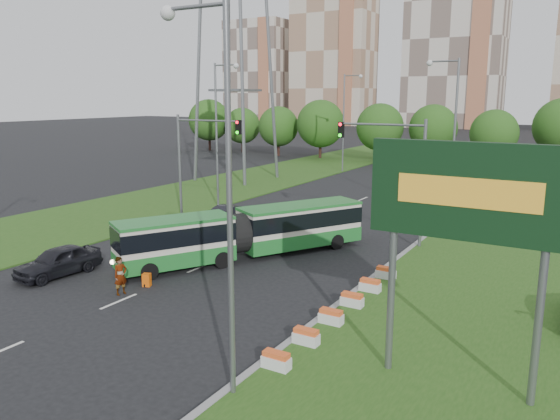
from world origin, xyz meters
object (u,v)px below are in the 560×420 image
Objects in this scene: traffic_mast_left at (196,151)px; articulated_bus at (243,232)px; shopping_trolley at (147,280)px; traffic_mast_median at (398,162)px; pedestrian at (120,276)px; car_left_near at (58,261)px; car_left_far at (224,215)px; billboard at (467,203)px.

traffic_mast_left is 0.53× the size of articulated_bus.
articulated_bus is 6.94m from shopping_trolley.
traffic_mast_median reaches higher than pedestrian.
car_left_near reaches higher than car_left_far.
articulated_bus is (-14.34, 8.92, -4.64)m from billboard.
billboard is 16.70m from pedestrian.
car_left_near is 1.09× the size of car_left_far.
articulated_bus is 8.33m from pedestrian.
traffic_mast_left is 14.74m from car_left_near.
traffic_mast_left reaches higher than car_left_near.
traffic_mast_median is 13.63m from car_left_far.
pedestrian is at bearing -118.76° from traffic_mast_median.
pedestrian reaches higher than car_left_near.
pedestrian reaches higher than car_left_far.
car_left_far is at bearing 28.53° from pedestrian.
traffic_mast_median is at bearing 115.03° from billboard.
billboard is at bearing 1.96° from car_left_near.
car_left_near is at bearing 176.96° from billboard.
billboard is 1.00× the size of traffic_mast_median.
billboard is 12.20× the size of shopping_trolley.
traffic_mast_left is at bearing 36.86° from pedestrian.
traffic_mast_left is at bearing 97.37° from shopping_trolley.
car_left_far is at bearing 143.38° from billboard.
traffic_mast_left reaches higher than pedestrian.
pedestrian is (-8.37, -15.26, -4.42)m from traffic_mast_median.
shopping_trolley is (-1.25, -6.72, -1.20)m from articulated_bus.
traffic_mast_median is 16.79m from shopping_trolley.
billboard is 1.91× the size of car_left_far.
car_left_near is at bearing -84.56° from car_left_far.
car_left_near is (-20.84, 1.11, -5.38)m from billboard.
billboard is at bearing -33.55° from traffic_mast_left.
billboard is 16.80m from shopping_trolley.
car_left_far is 13.67m from shopping_trolley.
billboard reaches higher than pedestrian.
articulated_bus is 8.55m from car_left_far.
articulated_bus is at bearing -134.12° from traffic_mast_median.
car_left_near is (-6.50, -7.81, -0.74)m from articulated_bus.
billboard is at bearing -29.44° from shopping_trolley.
traffic_mast_left is 1.91× the size of car_left_far.
car_left_far is (-12.78, -0.96, -4.66)m from traffic_mast_median.
car_left_far is at bearing 88.50° from shopping_trolley.
articulated_bus is at bearing 58.03° from shopping_trolley.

